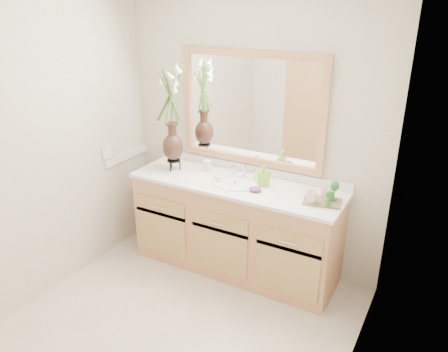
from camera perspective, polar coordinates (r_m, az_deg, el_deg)
The scene contains 19 objects.
floor at distance 3.40m, azimuth -7.13°, elevation -19.95°, with size 2.60×2.60×0.00m, color beige.
wall_back at distance 3.79m, azimuth 3.62°, elevation 5.76°, with size 2.40×0.02×2.40m, color silver.
wall_left at distance 3.57m, azimuth -23.91°, elevation 2.78°, with size 0.02×2.60×2.40m, color silver.
wall_right at distance 2.28m, azimuth 16.68°, elevation -6.79°, with size 0.02×2.60×2.40m, color silver.
vanity at distance 3.87m, azimuth 1.48°, elevation -6.75°, with size 1.80×0.55×0.80m.
counter at distance 3.68m, azimuth 1.54°, elevation -1.09°, with size 1.84×0.57×0.03m, color white.
sink at distance 3.68m, azimuth 1.40°, elevation -1.74°, with size 0.38×0.34×0.23m.
mirror at distance 3.72m, azimuth 3.54°, elevation 8.70°, with size 1.32×0.04×0.97m.
switch_plate at distance 4.10m, azimuth -14.99°, elevation 3.06°, with size 0.02×0.12×0.12m, color white.
flower_vase at distance 3.81m, azimuth -6.94°, elevation 9.42°, with size 0.22×0.22×0.90m.
tumbler at distance 3.92m, azimuth -2.20°, elevation 1.36°, with size 0.07×0.07×0.09m, color silver.
soap_dish at distance 3.73m, azimuth -0.79°, elevation -0.36°, with size 0.10×0.10×0.03m.
soap_bottle at distance 3.61m, azimuth 5.19°, elevation -0.04°, with size 0.07×0.07×0.16m, color #89D732.
purple_dish at distance 3.51m, azimuth 4.10°, elevation -1.75°, with size 0.11×0.08×0.04m, color #5D2673.
tray at distance 3.41m, azimuth 12.71°, elevation -3.26°, with size 0.28×0.19×0.01m, color brown.
mug_left at distance 3.35m, azimuth 11.41°, elevation -2.64°, with size 0.09×0.09×0.09m, color silver.
mug_right at distance 3.40m, azimuth 13.17°, elevation -2.36°, with size 0.09×0.08×0.09m, color silver.
goblet_front at distance 3.30m, azimuth 13.60°, elevation -2.45°, with size 0.06×0.06×0.13m.
goblet_back at distance 3.41m, azimuth 14.25°, elevation -1.41°, with size 0.07×0.07×0.15m.
Camera 1 is at (1.56, -1.98, 2.27)m, focal length 35.00 mm.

